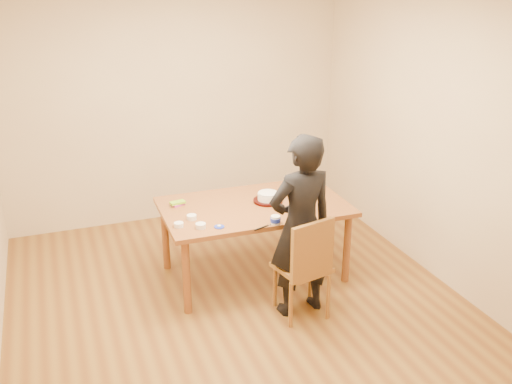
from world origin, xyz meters
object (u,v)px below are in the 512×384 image
object	(u,v)px
dining_chair	(302,267)
person	(301,227)
dining_table	(254,207)
cake_plate	(268,201)
cake	(268,197)

from	to	relation	value
dining_chair	person	xyz separation A→B (m)	(0.00, 0.05, 0.36)
dining_table	dining_chair	distance (m)	0.84
person	cake_plate	bearing A→B (deg)	-94.73
cake_plate	cake	bearing A→B (deg)	0.00
dining_table	cake_plate	distance (m)	0.16
dining_chair	person	bearing A→B (deg)	76.96
cake_plate	cake	xyz separation A→B (m)	(0.00, 0.00, 0.04)
dining_table	dining_chair	world-z (taller)	dining_table
dining_chair	dining_table	bearing A→B (deg)	87.91
dining_table	person	size ratio (longest dim) A/B	1.07
dining_table	cake	distance (m)	0.17
cake	person	xyz separation A→B (m)	(-0.00, -0.75, 0.01)
person	cake	bearing A→B (deg)	-94.73
dining_chair	cake	distance (m)	0.87
dining_table	cake	xyz separation A→B (m)	(0.15, 0.02, 0.07)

